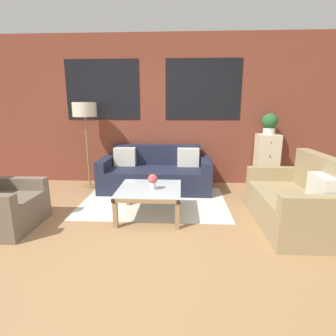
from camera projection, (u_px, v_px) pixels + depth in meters
name	position (u px, v px, depth m)	size (l,w,h in m)	color
ground_plane	(132.00, 241.00, 3.00)	(16.00, 16.00, 0.00)	#9E754C
wall_back_brick	(153.00, 111.00, 5.05)	(8.40, 0.09, 2.80)	brown
rug	(154.00, 202.00, 4.21)	(2.29, 1.56, 0.00)	silver
couch_dark	(156.00, 174.00, 4.83)	(1.97, 0.88, 0.78)	#1E2338
settee_vintage	(296.00, 203.00, 3.30)	(0.80, 1.43, 0.92)	#99845B
armchair_corner	(0.00, 207.00, 3.27)	(0.80, 0.84, 0.84)	#6B5B4C
coffee_table	(150.00, 192.00, 3.61)	(0.85, 0.85, 0.41)	silver
floor_lamp	(85.00, 113.00, 4.71)	(0.42, 0.42, 1.57)	olive
drawer_cabinet	(266.00, 161.00, 4.90)	(0.40, 0.36, 1.00)	beige
potted_plant	(270.00, 123.00, 4.74)	(0.28, 0.28, 0.38)	silver
flower_vase	(153.00, 181.00, 3.51)	(0.13, 0.13, 0.21)	silver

